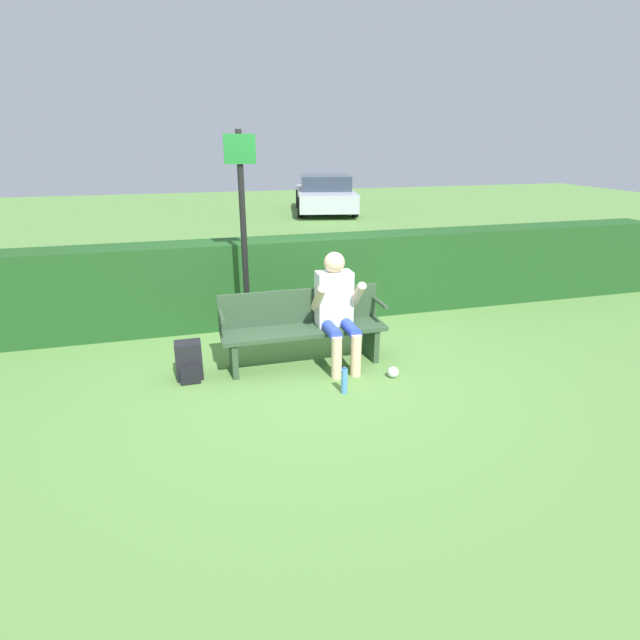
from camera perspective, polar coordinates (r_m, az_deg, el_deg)
name	(u,v)px	position (r m, az deg, el deg)	size (l,w,h in m)	color
ground_plane	(305,364)	(5.58, -1.76, -5.06)	(40.00, 40.00, 0.00)	#5B8942
hedge_back	(277,280)	(6.81, -4.90, 4.55)	(12.00, 0.56, 1.12)	#1E4C1E
park_bench	(303,326)	(5.47, -1.96, -0.72)	(1.80, 0.43, 0.81)	#334C33
person_seated	(337,305)	(5.37, 1.92, 1.67)	(0.52, 0.63, 1.24)	silver
backpack	(189,362)	(5.36, -14.73, -4.64)	(0.27, 0.28, 0.40)	black
water_bottle	(344,381)	(4.93, 2.79, -6.97)	(0.06, 0.06, 0.27)	#4C8CCC
signpost	(243,228)	(5.84, -8.75, 10.37)	(0.34, 0.09, 2.47)	black
parked_car	(325,194)	(17.57, 0.57, 14.18)	(2.63, 4.34, 1.23)	#B7BCC6
litter_crumple	(393,372)	(5.32, 8.37, -5.92)	(0.12, 0.12, 0.12)	silver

